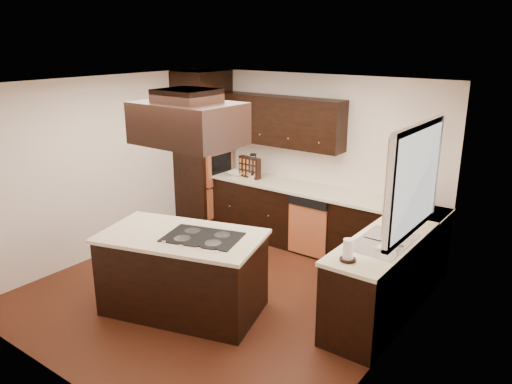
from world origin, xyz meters
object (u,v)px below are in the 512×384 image
oven_column (204,161)px  range_hood (188,123)px  island (183,274)px  spice_rack (250,167)px

oven_column → range_hood: size_ratio=2.02×
island → range_hood: 1.73m
oven_column → island: (1.71, -2.26, -0.62)m
island → spice_rack: 2.52m
island → spice_rack: spice_rack is taller
oven_column → spice_rack: 0.91m
oven_column → range_hood: (1.88, -2.25, 1.10)m
oven_column → spice_rack: (0.91, 0.04, 0.02)m
island → spice_rack: bearing=92.7°
island → oven_column: bearing=110.7°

